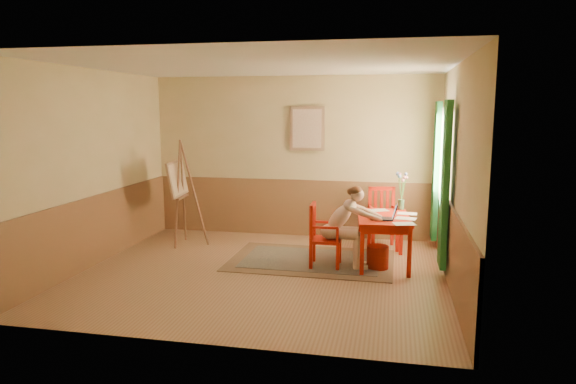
% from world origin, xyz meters
% --- Properties ---
extents(room, '(5.04, 4.54, 2.84)m').
position_xyz_m(room, '(0.00, 0.00, 1.40)').
color(room, tan).
rests_on(room, ground).
extents(wainscot, '(5.00, 4.50, 1.00)m').
position_xyz_m(wainscot, '(0.00, 0.80, 0.50)').
color(wainscot, '#996B45').
rests_on(wainscot, room).
extents(window, '(0.12, 2.01, 2.20)m').
position_xyz_m(window, '(2.42, 1.10, 1.35)').
color(window, white).
rests_on(window, room).
extents(wall_portrait, '(0.60, 0.05, 0.76)m').
position_xyz_m(wall_portrait, '(0.25, 2.20, 1.90)').
color(wall_portrait, '#A17C5C').
rests_on(wall_portrait, room).
extents(rug, '(2.42, 1.63, 0.02)m').
position_xyz_m(rug, '(0.57, 0.70, 0.01)').
color(rug, '#8C7251').
rests_on(rug, room).
extents(table, '(0.82, 1.26, 0.72)m').
position_xyz_m(table, '(1.61, 0.71, 0.63)').
color(table, red).
rests_on(table, room).
extents(chair_left, '(0.43, 0.42, 0.92)m').
position_xyz_m(chair_left, '(0.77, 0.45, 0.46)').
color(chair_left, red).
rests_on(chair_left, room).
extents(chair_back, '(0.51, 0.53, 0.98)m').
position_xyz_m(chair_back, '(1.59, 1.67, 0.49)').
color(chair_back, red).
rests_on(chair_back, room).
extents(figure, '(0.87, 0.38, 1.18)m').
position_xyz_m(figure, '(1.09, 0.46, 0.65)').
color(figure, beige).
rests_on(figure, room).
extents(laptop, '(0.36, 0.22, 0.22)m').
position_xyz_m(laptop, '(1.65, 0.49, 0.76)').
color(laptop, '#1E2338').
rests_on(laptop, table).
extents(papers, '(0.73, 1.17, 0.00)m').
position_xyz_m(papers, '(1.82, 0.72, 0.72)').
color(papers, white).
rests_on(papers, table).
extents(vase, '(0.20, 0.29, 0.58)m').
position_xyz_m(vase, '(1.86, 1.28, 0.98)').
color(vase, '#3F724C').
rests_on(vase, table).
extents(wastebasket, '(0.35, 0.35, 0.33)m').
position_xyz_m(wastebasket, '(1.55, 0.50, 0.17)').
color(wastebasket, '#B01F0A').
rests_on(wastebasket, room).
extents(easel, '(0.61, 0.78, 1.75)m').
position_xyz_m(easel, '(-1.71, 1.23, 1.03)').
color(easel, brown).
rests_on(easel, room).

